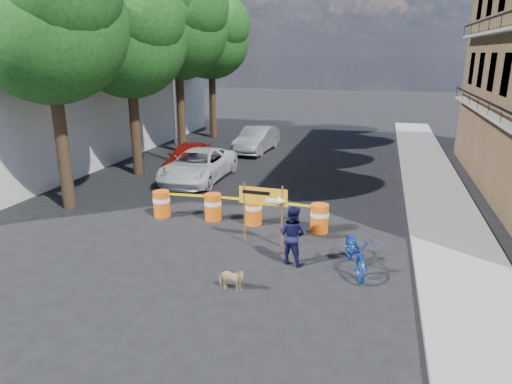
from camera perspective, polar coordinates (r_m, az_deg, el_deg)
The scene contains 19 objects.
ground at distance 13.15m, azimuth -3.22°, elevation -7.20°, with size 120.00×120.00×0.00m, color black.
sidewalk_east at distance 18.31m, azimuth 21.89°, elevation -1.13°, with size 2.40×40.00×0.15m, color gray.
white_building at distance 27.31m, azimuth -23.38°, elevation 10.63°, with size 8.00×22.00×6.00m, color silver.
tree_near at distance 17.08m, azimuth -24.51°, elevation 18.84°, with size 5.46×5.20×9.15m.
tree_mid_a at distance 21.21m, azimuth -15.52°, elevation 18.09°, with size 5.25×5.00×8.68m.
tree_mid_b at distance 25.68m, azimuth -9.71°, elevation 19.73°, with size 5.67×5.40×9.62m.
tree_far at distance 30.29m, azimuth -5.54°, elevation 18.49°, with size 5.04×4.80×8.84m.
streetlamp at distance 23.07m, azimuth -10.22°, elevation 14.23°, with size 1.25×0.18×8.00m.
barrel_far_left at distance 15.89m, azimuth -11.71°, elevation -1.38°, with size 0.58×0.58×0.90m.
barrel_mid_left at distance 15.31m, azimuth -5.40°, elevation -1.80°, with size 0.58×0.58×0.90m.
barrel_mid_right at distance 14.86m, azimuth -0.35°, elevation -2.31°, with size 0.58×0.58×0.90m.
barrel_far_right at distance 14.34m, azimuth 7.94°, elevation -3.20°, with size 0.58×0.58×0.90m.
detour_sign at distance 12.94m, azimuth 1.66°, elevation -1.20°, with size 1.43×0.27×1.84m.
pedestrian at distance 12.07m, azimuth 4.56°, elevation -5.37°, with size 0.78×0.61×1.60m, color black.
bicycle at distance 11.85m, azimuth 12.50°, elevation -5.03°, with size 0.71×1.08×2.05m, color #133CA1.
dog at distance 10.91m, azimuth -3.10°, elevation -10.87°, with size 0.31×0.69×0.58m, color tan.
suv_white at distance 20.08m, azimuth -7.25°, elevation 3.30°, with size 2.24×4.87×1.35m, color white.
sedan_red at distance 21.90m, azimuth -8.46°, elevation 4.37°, with size 1.58×3.92×1.33m, color #9B120C.
sedan_silver at distance 25.92m, azimuth 0.10°, elevation 6.59°, with size 1.49×4.28×1.41m, color #A4A6AB.
Camera 1 is at (3.85, -11.36, 5.38)m, focal length 32.00 mm.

